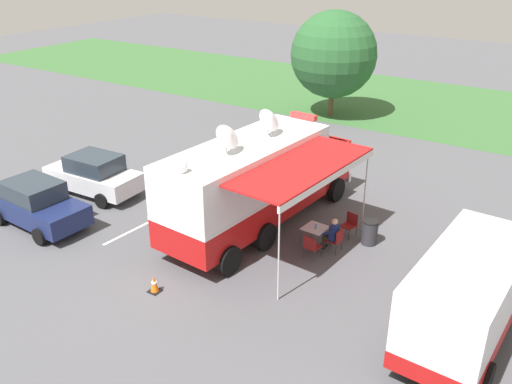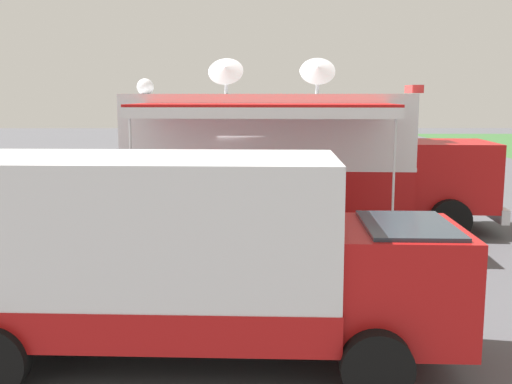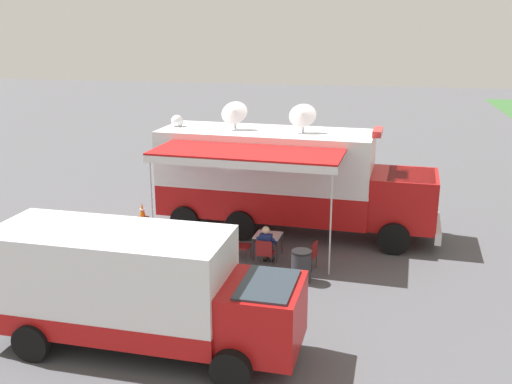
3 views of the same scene
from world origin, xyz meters
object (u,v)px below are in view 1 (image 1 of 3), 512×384
at_px(water_bottle, 316,226).
at_px(trash_bin, 370,232).
at_px(support_truck, 472,291).
at_px(folding_table, 315,229).
at_px(car_behind_truck, 37,204).
at_px(folding_chair_at_table, 336,239).
at_px(folding_chair_beside_table, 311,245).
at_px(folding_chair_spare_by_truck, 350,223).
at_px(seated_responder, 332,233).
at_px(traffic_cone, 154,284).
at_px(car_far_corner, 94,175).
at_px(command_truck, 259,179).

relative_size(water_bottle, trash_bin, 0.25).
relative_size(trash_bin, support_truck, 0.13).
height_order(folding_table, trash_bin, trash_bin).
bearing_deg(car_behind_truck, folding_chair_at_table, 23.10).
height_order(folding_chair_beside_table, folding_chair_spare_by_truck, same).
distance_m(seated_responder, traffic_cone, 6.33).
relative_size(trash_bin, car_far_corner, 0.21).
xyz_separation_m(water_bottle, support_truck, (5.65, -1.87, 0.55)).
distance_m(trash_bin, support_truck, 5.31).
bearing_deg(car_far_corner, folding_table, 6.96).
bearing_deg(support_truck, folding_table, 161.13).
bearing_deg(folding_table, traffic_cone, -118.35).
bearing_deg(folding_table, support_truck, -18.87).
height_order(folding_chair_beside_table, trash_bin, trash_bin).
bearing_deg(folding_chair_spare_by_truck, folding_table, -117.10).
relative_size(command_truck, water_bottle, 43.01).
bearing_deg(support_truck, traffic_cone, -158.93).
bearing_deg(folding_table, folding_chair_beside_table, -70.49).
xyz_separation_m(folding_table, support_truck, (5.70, -1.95, 0.71)).
distance_m(folding_table, car_behind_truck, 10.51).
height_order(command_truck, traffic_cone, command_truck).
relative_size(command_truck, folding_chair_beside_table, 11.07).
xyz_separation_m(seated_responder, car_far_corner, (-10.58, -1.28, 0.23)).
height_order(water_bottle, folding_chair_beside_table, water_bottle).
distance_m(folding_chair_spare_by_truck, traffic_cone, 7.51).
xyz_separation_m(command_truck, support_truck, (8.19, -2.16, -0.56)).
distance_m(car_behind_truck, car_far_corner, 3.18).
relative_size(seated_responder, trash_bin, 1.37).
bearing_deg(seated_responder, folding_chair_spare_by_truck, 85.70).
relative_size(folding_chair_beside_table, car_behind_truck, 0.20).
height_order(folding_chair_at_table, folding_chair_spare_by_truck, same).
xyz_separation_m(command_truck, traffic_cone, (-0.34, -5.44, -1.67)).
bearing_deg(seated_responder, car_far_corner, -173.09).
bearing_deg(folding_chair_spare_by_truck, car_behind_truck, -150.73).
relative_size(folding_chair_at_table, traffic_cone, 1.50).
bearing_deg(car_far_corner, trash_bin, 11.95).
bearing_deg(traffic_cone, trash_bin, 55.86).
bearing_deg(folding_chair_spare_by_truck, traffic_cone, -118.09).
bearing_deg(car_behind_truck, traffic_cone, -7.36).
xyz_separation_m(seated_responder, car_behind_truck, (-10.17, -4.43, 0.23)).
distance_m(trash_bin, traffic_cone, 7.80).
height_order(trash_bin, car_behind_truck, car_behind_truck).
xyz_separation_m(command_truck, car_far_corner, (-7.48, -1.42, -1.07)).
bearing_deg(traffic_cone, seated_responder, 57.04).
distance_m(folding_table, seated_responder, 0.61).
distance_m(folding_chair_beside_table, folding_chair_spare_by_truck, 2.28).
bearing_deg(folding_chair_at_table, trash_bin, 57.19).
bearing_deg(folding_chair_at_table, car_behind_truck, -156.90).
bearing_deg(trash_bin, water_bottle, -139.15).
bearing_deg(car_behind_truck, water_bottle, 24.05).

